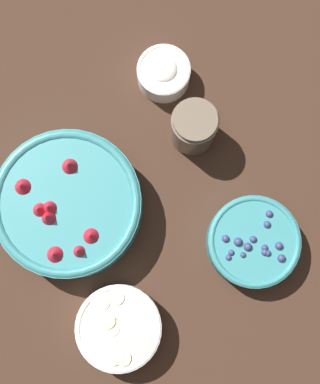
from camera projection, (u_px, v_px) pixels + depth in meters
ground_plane at (165, 248)px, 0.98m from camera, size 4.00×4.00×0.00m
bowl_strawberries at (68, 205)px, 0.95m from camera, size 0.26×0.26×0.10m
bowl_blueberries at (253, 242)px, 0.95m from camera, size 0.16×0.16×0.06m
bowl_bananas at (119, 328)px, 0.93m from camera, size 0.15×0.15×0.06m
bowl_cream at (164, 73)px, 1.00m from camera, size 0.10×0.10×0.06m
jar_chocolate at (194, 128)px, 0.97m from camera, size 0.08×0.08×0.10m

